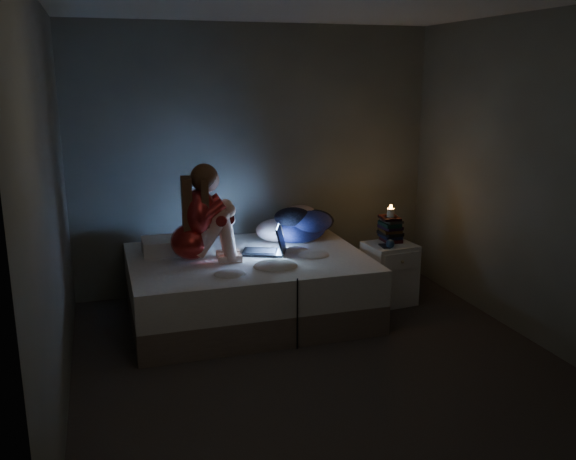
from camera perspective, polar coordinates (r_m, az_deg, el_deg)
name	(u,v)px	position (r m, az deg, el deg)	size (l,w,h in m)	color
floor	(321,365)	(4.77, 3.06, -12.40)	(3.60, 3.80, 0.02)	#2E2924
wall_back	(256,160)	(6.14, -2.98, 6.49)	(3.60, 0.02, 2.60)	#4A4D47
wall_front	(484,278)	(2.69, 17.68, -4.27)	(3.60, 0.02, 2.60)	#4A4D47
wall_left	(49,211)	(4.09, -21.24, 1.62)	(0.02, 3.80, 2.60)	#4A4D47
wall_right	(539,182)	(5.25, 22.19, 4.14)	(0.02, 3.80, 2.60)	#4A4D47
bed	(248,286)	(5.54, -3.73, -5.21)	(2.05, 1.54, 0.56)	beige
pillow	(169,246)	(5.63, -10.95, -1.42)	(0.47, 0.33, 0.14)	silver
woman	(190,214)	(5.23, -9.08, 1.50)	(0.52, 0.34, 0.85)	maroon
laptop	(263,239)	(5.49, -2.33, -0.85)	(0.38, 0.27, 0.27)	black
clothes_pile	(297,222)	(5.93, 0.88, 0.72)	(0.58, 0.47, 0.35)	navy
nightstand	(389,273)	(5.94, 9.33, -3.97)	(0.43, 0.39, 0.58)	silver
book_stack	(390,229)	(5.91, 9.42, 0.10)	(0.19, 0.25, 0.25)	black
candle	(391,212)	(5.87, 9.48, 1.65)	(0.07, 0.07, 0.08)	beige
phone	(383,246)	(5.76, 8.83, -1.46)	(0.07, 0.14, 0.01)	black
blue_orb	(389,244)	(5.71, 9.28, -1.26)	(0.08, 0.08, 0.08)	navy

